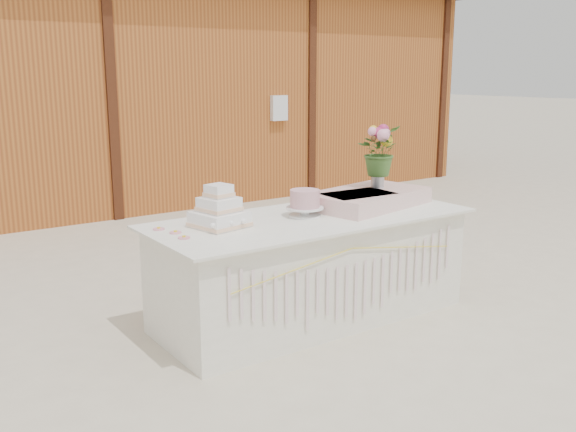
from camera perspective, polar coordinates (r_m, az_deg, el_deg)
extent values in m
plane|color=beige|center=(4.86, 2.05, -8.95)|extent=(80.00, 80.00, 0.00)
cube|color=#A35B22|center=(9.99, -19.38, 10.28)|extent=(12.00, 4.00, 3.00)
cube|color=white|center=(4.74, 2.08, -4.73)|extent=(2.28, 0.88, 0.75)
cube|color=white|center=(4.64, 2.12, -0.18)|extent=(2.40, 1.00, 0.02)
cube|color=white|center=(4.34, -6.11, -0.29)|extent=(0.37, 0.37, 0.11)
cube|color=#FCC89F|center=(4.34, -6.10, -0.70)|extent=(0.38, 0.38, 0.02)
cube|color=white|center=(4.31, -6.14, 1.03)|extent=(0.26, 0.26, 0.10)
cube|color=#FCC89F|center=(4.32, -6.14, 0.67)|extent=(0.28, 0.28, 0.02)
cube|color=white|center=(4.30, -6.17, 2.23)|extent=(0.17, 0.17, 0.09)
cube|color=#FCC89F|center=(4.30, -6.17, 1.94)|extent=(0.19, 0.19, 0.02)
cylinder|color=white|center=(4.64, 1.50, 0.04)|extent=(0.23, 0.23, 0.01)
cylinder|color=white|center=(4.63, 1.51, 0.39)|extent=(0.07, 0.07, 0.04)
cylinder|color=white|center=(4.63, 1.51, 0.73)|extent=(0.27, 0.27, 0.01)
cylinder|color=#CA9299|center=(4.61, 1.51, 1.57)|extent=(0.21, 0.21, 0.13)
cube|color=#FFD7CD|center=(5.03, 7.09, 1.58)|extent=(1.06, 0.75, 0.12)
cylinder|color=#B0B0B5|center=(5.16, 7.96, 3.33)|extent=(0.11, 0.11, 0.14)
imported|color=#3B6327|center=(5.12, 8.06, 6.28)|extent=(0.46, 0.45, 0.39)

